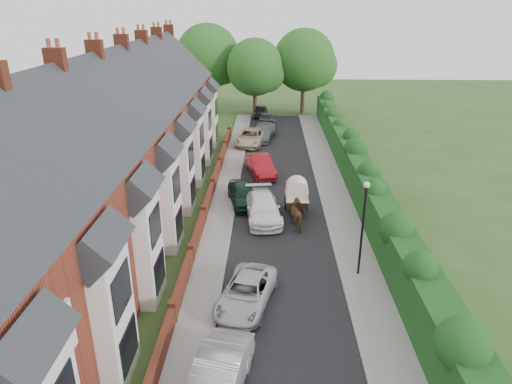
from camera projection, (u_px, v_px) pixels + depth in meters
ground at (296, 325)px, 19.85m from camera, size 140.00×140.00×0.00m
road at (279, 216)px, 30.02m from camera, size 6.00×58.00×0.02m
pavement_hedge_side at (342, 216)px, 29.89m from camera, size 2.20×58.00×0.12m
pavement_house_side at (221, 214)px, 30.10m from camera, size 1.70×58.00×0.12m
kerb_hedge_side at (326, 215)px, 29.92m from camera, size 0.18×58.00×0.13m
kerb_house_side at (233, 214)px, 30.07m from camera, size 0.18×58.00×0.13m
hedge at (372, 194)px, 29.25m from camera, size 2.10×58.00×2.85m
terrace_row at (110, 154)px, 27.64m from camera, size 9.05×40.50×11.50m
garden_wall_row at (204, 215)px, 29.05m from camera, size 0.35×40.35×1.10m
lamppost at (364, 217)px, 22.19m from camera, size 0.32×0.32×5.16m
tree_far_left at (258, 69)px, 54.75m from camera, size 7.14×6.80×9.29m
tree_far_right at (307, 62)px, 56.21m from camera, size 7.98×7.60×10.31m
tree_far_back at (211, 58)px, 57.33m from camera, size 8.40×8.00×10.82m
car_silver_a at (216, 381)px, 15.86m from camera, size 2.56×5.00×1.57m
car_silver_b at (246, 293)px, 20.95m from camera, size 3.15×4.98×1.28m
car_white at (263, 208)px, 29.39m from camera, size 2.80×5.45×1.51m
car_green at (243, 194)px, 31.54m from camera, size 2.70×4.67×1.49m
car_red at (260, 165)px, 37.01m from camera, size 2.84×5.08×1.59m
car_beige at (251, 137)px, 44.94m from camera, size 3.48×5.81×1.51m
car_grey at (263, 132)px, 46.76m from camera, size 3.17×5.64×1.54m
car_black at (265, 120)px, 51.97m from camera, size 1.92×3.98×1.31m
horse at (298, 215)px, 28.13m from camera, size 1.44×2.20×1.71m
horse_cart at (297, 193)px, 29.94m from camera, size 1.53×3.38×2.44m
car_extra_far at (261, 111)px, 56.03m from camera, size 1.75×4.17×1.41m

